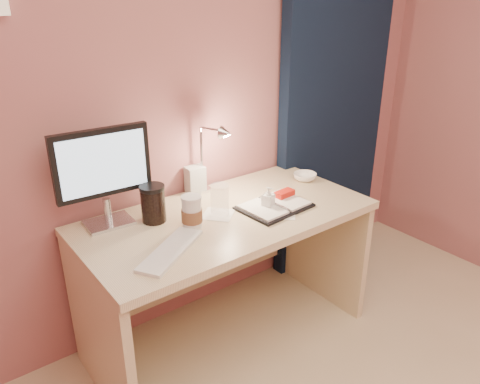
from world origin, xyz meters
TOP-DOWN VIEW (x-y plane):
  - room at (0.95, 1.69)m, footprint 3.50×3.50m
  - desk at (0.00, 1.45)m, footprint 1.40×0.70m
  - monitor at (-0.49, 1.62)m, footprint 0.42×0.16m
  - keyboard at (-0.39, 1.23)m, footprint 0.38×0.29m
  - planner at (0.23, 1.30)m, footprint 0.35×0.27m
  - paper_a at (0.21, 1.22)m, footprint 0.18×0.18m
  - paper_c at (-0.04, 1.40)m, footprint 0.19×0.19m
  - coffee_cup at (-0.20, 1.36)m, footprint 0.09×0.09m
  - clear_cup at (-0.03, 1.39)m, footprint 0.09×0.09m
  - bowl at (0.60, 1.46)m, footprint 0.17×0.17m
  - lotion_bottle at (0.19, 1.30)m, footprint 0.07×0.07m
  - dark_jar at (-0.31, 1.52)m, footprint 0.11×0.11m
  - product_box at (0.02, 1.69)m, footprint 0.10×0.08m
  - desk_lamp at (0.03, 1.60)m, footprint 0.14×0.23m

SIDE VIEW (x-z plane):
  - desk at x=0.00m, z-range 0.14..0.87m
  - paper_a at x=0.21m, z-range 0.73..0.73m
  - paper_c at x=-0.04m, z-range 0.73..0.73m
  - keyboard at x=-0.39m, z-range 0.73..0.75m
  - planner at x=0.23m, z-range 0.72..0.77m
  - bowl at x=0.60m, z-range 0.73..0.77m
  - lotion_bottle at x=0.19m, z-range 0.73..0.84m
  - product_box at x=0.02m, z-range 0.73..0.87m
  - coffee_cup at x=-0.20m, z-range 0.73..0.88m
  - clear_cup at x=-0.03m, z-range 0.73..0.88m
  - dark_jar at x=-0.31m, z-range 0.73..0.89m
  - desk_lamp at x=0.03m, z-range 0.78..1.15m
  - monitor at x=-0.49m, z-range 0.77..1.22m
  - room at x=0.95m, z-range -0.61..2.89m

